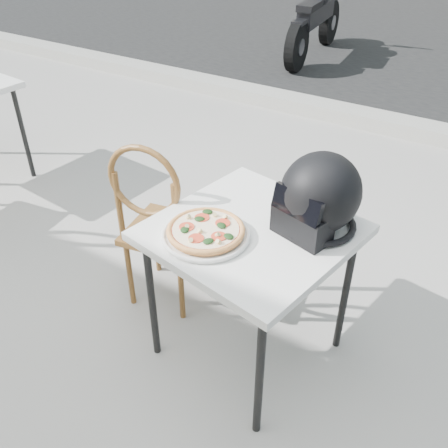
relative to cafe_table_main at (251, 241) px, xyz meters
The scene contains 9 objects.
ground 0.83m from the cafe_table_main, 156.25° to the right, with size 80.00×80.00×0.00m, color #A09D98.
street_asphalt 6.82m from the cafe_table_main, 94.27° to the left, with size 30.00×8.00×0.00m, color black.
curb 2.88m from the cafe_table_main, 100.31° to the left, with size 30.00×0.25×0.12m, color #A09F96.
cafe_table_main is the anchor object (origin of this frame).
plate 0.20m from the cafe_table_main, 130.85° to the right, with size 0.36×0.36×0.02m.
pizza 0.21m from the cafe_table_main, 130.84° to the right, with size 0.40×0.40×0.04m.
helmet 0.32m from the cafe_table_main, 33.78° to the left, with size 0.38×0.39×0.31m.
cafe_chair_main 0.54m from the cafe_table_main, behind, with size 0.41×0.41×0.92m.
motorcycle 4.74m from the cafe_table_main, 110.01° to the left, with size 0.47×1.80×0.90m.
Camera 1 is at (1.25, -1.18, 1.81)m, focal length 40.00 mm.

